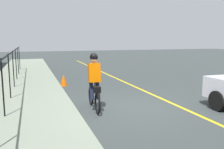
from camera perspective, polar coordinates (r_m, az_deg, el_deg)
name	(u,v)px	position (r m, az deg, el deg)	size (l,w,h in m)	color
ground_plane	(130,108)	(7.86, 4.51, -8.05)	(80.00, 80.00, 0.00)	#373E3D
lane_line_centre	(172,103)	(8.60, 14.39, -6.80)	(36.00, 0.12, 0.01)	yellow
sidewalk	(21,116)	(7.23, -21.39, -9.49)	(40.00, 3.20, 0.15)	gray
iron_fence	(6,68)	(7.97, -24.51, 1.44)	(19.39, 0.04, 1.60)	black
cyclist_lead	(94,82)	(7.40, -4.35, -1.83)	(1.71, 0.38, 1.83)	black
traffic_cone_near	(64,80)	(11.62, -11.72, -1.35)	(0.36, 0.36, 0.56)	#ED5B07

